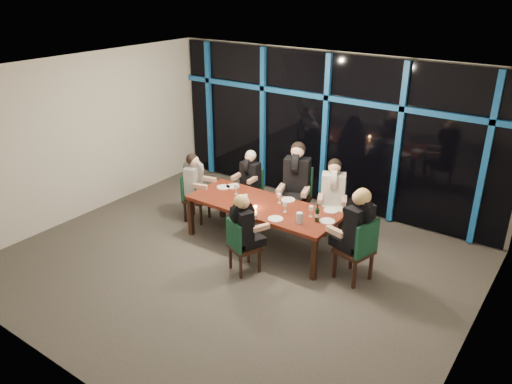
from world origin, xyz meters
TOP-DOWN VIEW (x-y plane):
  - room at (0.00, 0.00)m, footprint 7.04×7.00m
  - window_wall at (0.01, 2.93)m, footprint 6.86×0.43m
  - dining_table at (0.00, 0.80)m, footprint 2.60×1.00m
  - chair_far_left at (-0.92, 1.75)m, footprint 0.42×0.42m
  - chair_far_mid at (0.05, 1.82)m, footprint 0.63×0.63m
  - chair_far_right at (0.77, 1.83)m, footprint 0.60×0.60m
  - chair_end_left at (-1.62, 0.83)m, footprint 0.50×0.50m
  - chair_end_right at (1.80, 0.70)m, footprint 0.58×0.58m
  - chair_near_mid at (0.21, -0.12)m, footprint 0.54×0.54m
  - diner_far_left at (-0.91, 1.67)m, footprint 0.44×0.55m
  - diner_far_mid at (0.08, 1.73)m, footprint 0.64×0.74m
  - diner_far_right at (0.80, 1.75)m, footprint 0.61×0.67m
  - diner_end_left at (-1.54, 0.85)m, footprint 0.60×0.51m
  - diner_end_right at (1.71, 0.72)m, footprint 0.69×0.59m
  - diner_near_mid at (0.24, -0.05)m, footprint 0.56×0.61m
  - plate_far_left at (-0.88, 1.11)m, footprint 0.24×0.24m
  - plate_far_mid at (0.25, 1.19)m, footprint 0.24×0.24m
  - plate_far_right at (1.04, 1.24)m, footprint 0.24×0.24m
  - plate_end_left at (-0.99, 0.98)m, footprint 0.24×0.24m
  - plate_end_right at (1.17, 0.86)m, footprint 0.24×0.24m
  - plate_near_mid at (0.47, 0.47)m, footprint 0.24×0.24m
  - wine_bottle at (1.03, 0.77)m, footprint 0.07×0.07m
  - water_pitcher at (0.84, 0.57)m, footprint 0.11×0.10m
  - tea_light at (-0.03, 0.63)m, footprint 0.05×0.05m
  - wine_glass_a at (-0.26, 0.67)m, footprint 0.06×0.06m
  - wine_glass_b at (0.18, 1.02)m, footprint 0.06×0.06m
  - wine_glass_c at (0.45, 0.78)m, footprint 0.07×0.07m
  - wine_glass_d at (-0.62, 0.88)m, footprint 0.07×0.07m
  - wine_glass_e at (0.87, 0.88)m, footprint 0.07×0.07m

SIDE VIEW (x-z plane):
  - chair_far_left at x=-0.92m, z-range 0.05..0.91m
  - chair_near_mid at x=0.21m, z-range 0.05..0.94m
  - chair_end_left at x=-1.62m, z-range 0.05..0.95m
  - chair_far_right at x=0.77m, z-range 0.06..1.03m
  - chair_end_right at x=1.80m, z-range 0.06..1.09m
  - chair_far_mid at x=0.05m, z-range 0.06..1.15m
  - dining_table at x=0.00m, z-range 0.31..1.06m
  - plate_far_left at x=-0.88m, z-range 0.75..0.76m
  - plate_far_mid at x=0.25m, z-range 0.75..0.76m
  - plate_far_right at x=1.04m, z-range 0.75..0.76m
  - plate_end_left at x=-0.99m, z-range 0.75..0.76m
  - plate_end_right at x=1.17m, z-range 0.75..0.76m
  - plate_near_mid at x=0.47m, z-range 0.75..0.76m
  - tea_light at x=-0.03m, z-range 0.75..0.78m
  - diner_far_left at x=-0.91m, z-range 0.41..1.25m
  - water_pitcher at x=0.84m, z-range 0.75..0.93m
  - diner_near_mid at x=0.24m, z-range 0.42..1.29m
  - diner_end_left at x=-1.54m, z-range 0.42..1.29m
  - wine_bottle at x=1.03m, z-range 0.72..1.02m
  - wine_glass_a at x=-0.26m, z-range 0.79..0.95m
  - wine_glass_b at x=0.18m, z-range 0.79..0.95m
  - wine_glass_c at x=0.45m, z-range 0.79..0.97m
  - wine_glass_e at x=0.87m, z-range 0.79..0.97m
  - wine_glass_d at x=-0.62m, z-range 0.79..0.99m
  - diner_far_right at x=0.80m, z-range 0.45..1.40m
  - diner_end_right at x=1.71m, z-range 0.48..1.48m
  - diner_far_mid at x=0.08m, z-range 0.51..1.56m
  - window_wall at x=0.01m, z-range 0.08..3.02m
  - room at x=0.00m, z-range 0.51..3.53m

